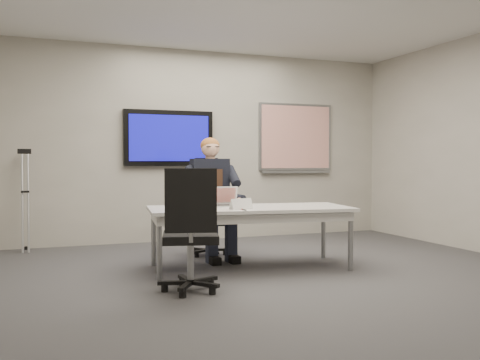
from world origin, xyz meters
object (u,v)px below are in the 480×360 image
object	(u,v)px
office_chair_near	(191,254)
seated_person	(214,210)
office_chair_far	(209,231)
conference_table	(250,214)
laptop	(226,201)

from	to	relation	value
office_chair_near	seated_person	world-z (taller)	seated_person
office_chair_far	seated_person	world-z (taller)	seated_person
office_chair_near	conference_table	bearing A→B (deg)	-122.93
office_chair_far	laptop	bearing A→B (deg)	-80.11
seated_person	conference_table	bearing A→B (deg)	-71.98
conference_table	laptop	xyz separation A→B (m)	(-0.20, 0.21, 0.13)
conference_table	seated_person	world-z (taller)	seated_person
conference_table	office_chair_near	distance (m)	1.24
seated_person	laptop	world-z (taller)	seated_person
seated_person	laptop	xyz separation A→B (m)	(-0.02, -0.49, 0.13)
office_chair_far	office_chair_near	xyz separation A→B (m)	(-0.73, -1.77, 0.05)
conference_table	office_chair_near	world-z (taller)	office_chair_near
office_chair_near	office_chair_far	bearing A→B (deg)	-97.76
seated_person	laptop	distance (m)	0.51
conference_table	seated_person	distance (m)	0.72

